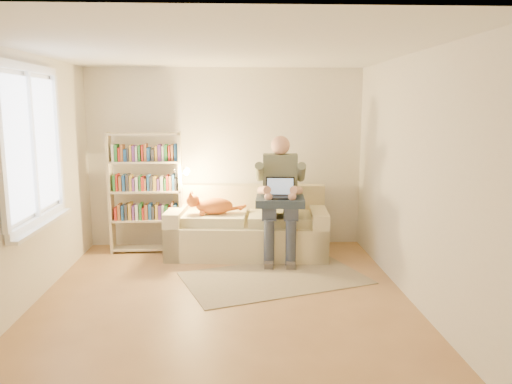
{
  "coord_description": "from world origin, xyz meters",
  "views": [
    {
      "loc": [
        0.12,
        -5.07,
        2.06
      ],
      "look_at": [
        0.39,
        1.0,
        1.0
      ],
      "focal_mm": 35.0,
      "sensor_mm": 36.0,
      "label": 1
    }
  ],
  "objects_px": {
    "person": "(280,191)",
    "laptop": "(286,192)",
    "cat": "(208,205)",
    "sofa": "(248,230)",
    "bookshelf": "(146,186)"
  },
  "relations": [
    {
      "from": "bookshelf",
      "to": "person",
      "type": "bearing_deg",
      "value": -12.18
    },
    {
      "from": "sofa",
      "to": "person",
      "type": "distance_m",
      "value": 0.76
    },
    {
      "from": "cat",
      "to": "bookshelf",
      "type": "relative_size",
      "value": 0.46
    },
    {
      "from": "laptop",
      "to": "sofa",
      "type": "bearing_deg",
      "value": 148.23
    },
    {
      "from": "cat",
      "to": "bookshelf",
      "type": "height_order",
      "value": "bookshelf"
    },
    {
      "from": "sofa",
      "to": "bookshelf",
      "type": "distance_m",
      "value": 1.56
    },
    {
      "from": "person",
      "to": "laptop",
      "type": "height_order",
      "value": "person"
    },
    {
      "from": "laptop",
      "to": "cat",
      "type": "bearing_deg",
      "value": 169.98
    },
    {
      "from": "sofa",
      "to": "cat",
      "type": "bearing_deg",
      "value": -165.25
    },
    {
      "from": "person",
      "to": "laptop",
      "type": "relative_size",
      "value": 4.05
    },
    {
      "from": "sofa",
      "to": "bookshelf",
      "type": "height_order",
      "value": "bookshelf"
    },
    {
      "from": "laptop",
      "to": "bookshelf",
      "type": "relative_size",
      "value": 0.24
    },
    {
      "from": "cat",
      "to": "sofa",
      "type": "bearing_deg",
      "value": 14.75
    },
    {
      "from": "cat",
      "to": "laptop",
      "type": "distance_m",
      "value": 1.1
    },
    {
      "from": "person",
      "to": "bookshelf",
      "type": "height_order",
      "value": "bookshelf"
    }
  ]
}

